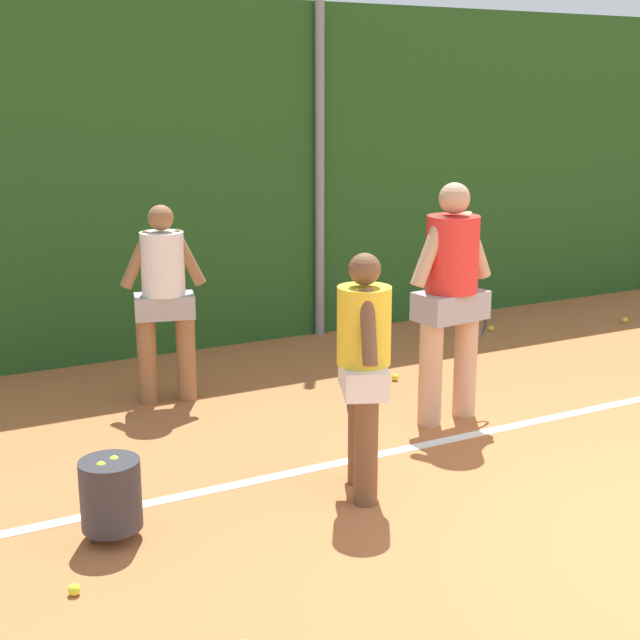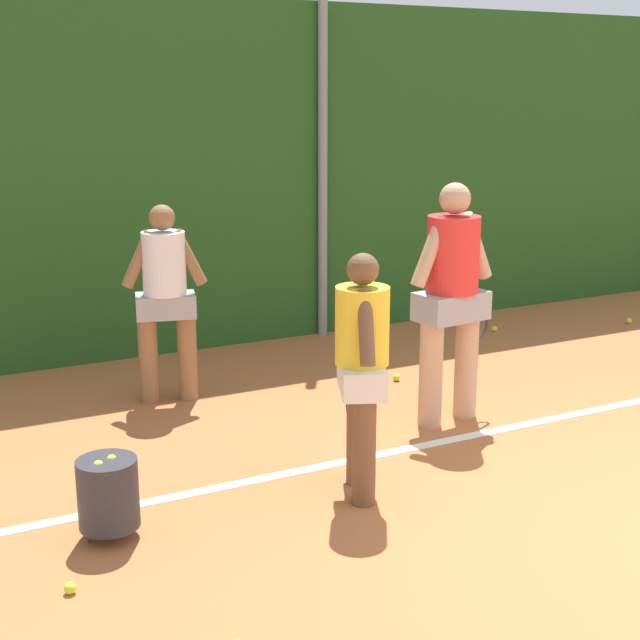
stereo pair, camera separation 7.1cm
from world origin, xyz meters
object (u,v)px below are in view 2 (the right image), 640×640
at_px(ball_hopper, 108,493).
at_px(tennis_ball_2, 89,503).
at_px(player_foreground_near, 362,362).
at_px(tennis_ball_11, 439,335).
at_px(player_midcourt, 452,291).
at_px(tennis_ball_7, 397,378).
at_px(tennis_ball_10, 70,588).
at_px(player_backcourt_far, 165,293).
at_px(tennis_ball_0, 494,329).
at_px(tennis_ball_6, 629,321).

xyz_separation_m(ball_hopper, tennis_ball_2, (-0.02, 0.46, -0.26)).
bearing_deg(player_foreground_near, tennis_ball_11, -19.04).
distance_m(player_midcourt, tennis_ball_7, 1.48).
relative_size(player_midcourt, tennis_ball_10, 28.99).
height_order(player_backcourt_far, tennis_ball_10, player_backcourt_far).
distance_m(player_midcourt, ball_hopper, 3.13).
relative_size(tennis_ball_0, tennis_ball_10, 1.00).
height_order(tennis_ball_10, tennis_ball_11, same).
xyz_separation_m(tennis_ball_7, tennis_ball_10, (-3.45, -2.30, 0.00)).
bearing_deg(tennis_ball_10, tennis_ball_11, 35.86).
height_order(ball_hopper, tennis_ball_11, ball_hopper).
relative_size(tennis_ball_10, tennis_ball_11, 1.00).
distance_m(player_midcourt, tennis_ball_2, 3.14).
bearing_deg(tennis_ball_11, tennis_ball_2, -151.14).
bearing_deg(tennis_ball_0, tennis_ball_7, -152.08).
bearing_deg(tennis_ball_6, tennis_ball_10, -157.39).
distance_m(player_backcourt_far, tennis_ball_10, 3.22).
relative_size(player_backcourt_far, tennis_ball_7, 25.55).
bearing_deg(player_backcourt_far, player_foreground_near, 118.11).
distance_m(tennis_ball_0, tennis_ball_10, 6.27).
bearing_deg(player_midcourt, player_foreground_near, -152.94).
xyz_separation_m(tennis_ball_10, tennis_ball_11, (4.63, 3.35, 0.00)).
height_order(player_midcourt, tennis_ball_7, player_midcourt).
bearing_deg(ball_hopper, player_midcourt, 14.15).
height_order(player_midcourt, tennis_ball_0, player_midcourt).
relative_size(player_midcourt, player_backcourt_far, 1.13).
bearing_deg(player_backcourt_far, player_midcourt, 156.13).
relative_size(tennis_ball_0, tennis_ball_7, 1.00).
bearing_deg(ball_hopper, tennis_ball_7, 29.93).
xyz_separation_m(player_midcourt, tennis_ball_0, (2.05, 2.04, -1.04)).
height_order(player_foreground_near, tennis_ball_7, player_foreground_near).
distance_m(player_foreground_near, tennis_ball_6, 5.61).
xyz_separation_m(tennis_ball_6, tennis_ball_11, (-2.30, 0.46, 0.00)).
height_order(tennis_ball_0, tennis_ball_7, same).
relative_size(player_midcourt, tennis_ball_2, 28.99).
relative_size(tennis_ball_0, tennis_ball_11, 1.00).
bearing_deg(player_midcourt, tennis_ball_2, 178.77).
relative_size(ball_hopper, tennis_ball_7, 7.78).
bearing_deg(player_foreground_near, tennis_ball_10, 123.82).
xyz_separation_m(player_backcourt_far, tennis_ball_11, (3.20, 0.61, -0.92)).
xyz_separation_m(player_midcourt, tennis_ball_6, (3.65, 1.63, -1.04)).
bearing_deg(ball_hopper, tennis_ball_10, -124.06).
bearing_deg(ball_hopper, tennis_ball_6, 19.82).
xyz_separation_m(player_backcourt_far, tennis_ball_0, (3.91, 0.56, -0.92)).
xyz_separation_m(player_foreground_near, tennis_ball_7, (1.46, 1.91, -0.87)).
bearing_deg(player_foreground_near, tennis_ball_0, -26.26).
height_order(tennis_ball_0, tennis_ball_2, same).
distance_m(tennis_ball_2, tennis_ball_7, 3.39).
relative_size(tennis_ball_2, tennis_ball_6, 1.00).
height_order(tennis_ball_0, tennis_ball_10, same).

